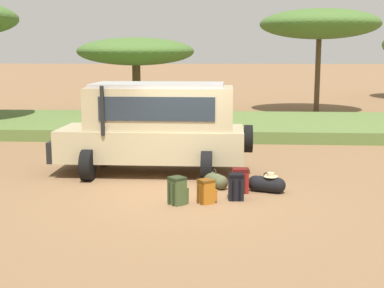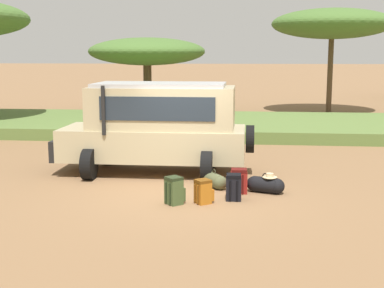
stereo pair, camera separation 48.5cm
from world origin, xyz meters
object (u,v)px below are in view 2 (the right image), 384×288
object	(u,v)px
safari_vehicle	(157,126)
acacia_tree_centre_back	(147,52)
backpack_beside_front_wheel	(174,191)
backpack_near_rear_wheel	(239,181)
acacia_tree_right_mid	(332,24)
backpack_cluster_center	(203,192)
backpack_outermost	(234,187)
duffel_bag_low_black_case	(266,185)
duffel_bag_soft_canvas	(214,180)

from	to	relation	value
safari_vehicle	acacia_tree_centre_back	distance (m)	14.55
backpack_beside_front_wheel	acacia_tree_centre_back	xyz separation A→B (m)	(-3.78, 17.11, 3.01)
backpack_near_rear_wheel	acacia_tree_right_mid	xyz separation A→B (m)	(4.60, 17.67, 4.48)
backpack_cluster_center	backpack_outermost	bearing A→B (deg)	26.99
duffel_bag_low_black_case	backpack_outermost	bearing A→B (deg)	-135.50
safari_vehicle	backpack_near_rear_wheel	size ratio (longest dim) A/B	9.32
backpack_cluster_center	acacia_tree_right_mid	xyz separation A→B (m)	(5.35, 18.63, 4.51)
duffel_bag_low_black_case	duffel_bag_soft_canvas	size ratio (longest dim) A/B	1.03
safari_vehicle	duffel_bag_soft_canvas	distance (m)	2.43
safari_vehicle	backpack_outermost	size ratio (longest dim) A/B	9.10
backpack_beside_front_wheel	backpack_cluster_center	world-z (taller)	backpack_beside_front_wheel
safari_vehicle	backpack_cluster_center	size ratio (longest dim) A/B	10.17
backpack_beside_front_wheel	backpack_cluster_center	size ratio (longest dim) A/B	1.14
acacia_tree_centre_back	acacia_tree_right_mid	size ratio (longest dim) A/B	1.00
duffel_bag_soft_canvas	acacia_tree_right_mid	size ratio (longest dim) A/B	0.13
backpack_beside_front_wheel	duffel_bag_soft_canvas	world-z (taller)	backpack_beside_front_wheel
backpack_beside_front_wheel	backpack_near_rear_wheel	bearing A→B (deg)	38.26
backpack_cluster_center	backpack_near_rear_wheel	xyz separation A→B (m)	(0.75, 0.96, 0.02)
safari_vehicle	acacia_tree_right_mid	world-z (taller)	acacia_tree_right_mid
backpack_cluster_center	acacia_tree_centre_back	distance (m)	17.81
duffel_bag_low_black_case	duffel_bag_soft_canvas	bearing A→B (deg)	161.26
backpack_outermost	backpack_cluster_center	bearing A→B (deg)	-153.01
backpack_beside_front_wheel	acacia_tree_right_mid	distance (m)	20.18
duffel_bag_soft_canvas	backpack_beside_front_wheel	bearing A→B (deg)	-115.68
duffel_bag_soft_canvas	backpack_outermost	bearing A→B (deg)	-66.04
backpack_cluster_center	backpack_near_rear_wheel	size ratio (longest dim) A/B	0.92
backpack_near_rear_wheel	acacia_tree_centre_back	size ratio (longest dim) A/B	0.09
safari_vehicle	backpack_beside_front_wheel	bearing A→B (deg)	-73.93
backpack_outermost	acacia_tree_centre_back	xyz separation A→B (m)	(-5.04, 16.67, 3.01)
backpack_near_rear_wheel	duffel_bag_low_black_case	bearing A→B (deg)	7.68
backpack_beside_front_wheel	backpack_near_rear_wheel	world-z (taller)	backpack_beside_front_wheel
safari_vehicle	backpack_cluster_center	distance (m)	3.40
backpack_outermost	duffel_bag_soft_canvas	world-z (taller)	backpack_outermost
backpack_cluster_center	acacia_tree_centre_back	world-z (taller)	acacia_tree_centre_back
backpack_near_rear_wheel	acacia_tree_centre_back	xyz separation A→B (m)	(-5.14, 16.04, 3.02)
duffel_bag_low_black_case	safari_vehicle	bearing A→B (deg)	147.17
safari_vehicle	duffel_bag_soft_canvas	bearing A→B (deg)	-41.23
backpack_cluster_center	acacia_tree_centre_back	bearing A→B (deg)	104.49
backpack_near_rear_wheel	duffel_bag_soft_canvas	bearing A→B (deg)	140.59
backpack_near_rear_wheel	backpack_outermost	xyz separation A→B (m)	(-0.11, -0.63, 0.01)
safari_vehicle	duffel_bag_soft_canvas	xyz separation A→B (m)	(1.62, -1.42, -1.12)
backpack_near_rear_wheel	backpack_cluster_center	bearing A→B (deg)	-128.08
backpack_outermost	duffel_bag_low_black_case	distance (m)	1.02
safari_vehicle	backpack_outermost	distance (m)	3.47
backpack_outermost	duffel_bag_soft_canvas	size ratio (longest dim) A/B	0.69
backpack_outermost	backpack_near_rear_wheel	bearing A→B (deg)	80.40
backpack_near_rear_wheel	duffel_bag_soft_canvas	distance (m)	0.79
safari_vehicle	backpack_near_rear_wheel	bearing A→B (deg)	-40.75
backpack_beside_front_wheel	backpack_outermost	size ratio (longest dim) A/B	1.02
duffel_bag_soft_canvas	acacia_tree_centre_back	distance (m)	16.48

